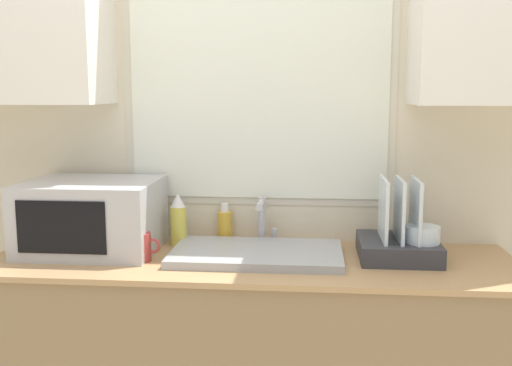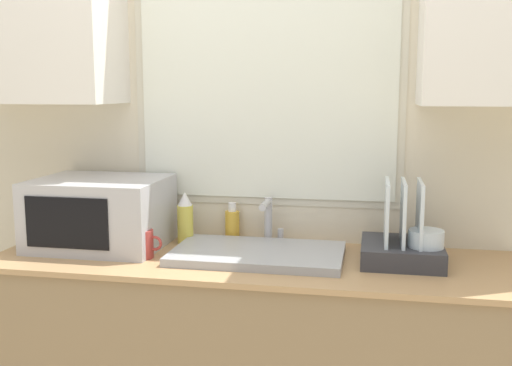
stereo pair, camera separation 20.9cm
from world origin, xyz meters
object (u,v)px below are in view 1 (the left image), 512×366
object	(u,v)px
microwave	(92,216)
spray_bottle	(178,220)
soap_bottle	(225,225)
faucet	(263,217)
mug_near_sink	(139,247)
dish_rack	(401,239)

from	to	relation	value
microwave	spray_bottle	world-z (taller)	microwave
microwave	soap_bottle	world-z (taller)	microwave
faucet	mug_near_sink	bearing A→B (deg)	-146.54
faucet	soap_bottle	world-z (taller)	faucet
faucet	microwave	size ratio (longest dim) A/B	0.38
mug_near_sink	microwave	bearing A→B (deg)	149.35
faucet	spray_bottle	xyz separation A→B (m)	(-0.33, -0.04, -0.01)
dish_rack	soap_bottle	world-z (taller)	dish_rack
faucet	soap_bottle	xyz separation A→B (m)	(-0.16, 0.04, -0.04)
microwave	dish_rack	xyz separation A→B (m)	(1.15, -0.01, -0.06)
dish_rack	soap_bottle	xyz separation A→B (m)	(-0.67, 0.20, -0.01)
mug_near_sink	soap_bottle	bearing A→B (deg)	50.22
faucet	microwave	world-z (taller)	microwave
faucet	spray_bottle	size ratio (longest dim) A/B	0.90
microwave	faucet	bearing A→B (deg)	13.13
microwave	soap_bottle	distance (m)	0.52
faucet	mug_near_sink	size ratio (longest dim) A/B	1.48
microwave	mug_near_sink	size ratio (longest dim) A/B	3.93
mug_near_sink	faucet	bearing A→B (deg)	33.46
dish_rack	faucet	bearing A→B (deg)	162.89
spray_bottle	mug_near_sink	bearing A→B (deg)	-110.81
soap_bottle	spray_bottle	bearing A→B (deg)	-155.40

